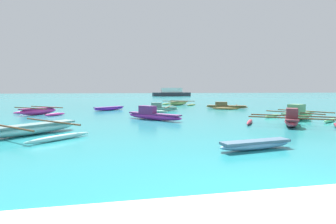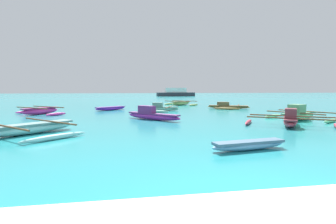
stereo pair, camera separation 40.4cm
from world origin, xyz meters
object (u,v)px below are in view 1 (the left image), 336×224
object	(u,v)px
moored_boat_1	(160,108)
moored_boat_3	(39,111)
moored_boat_0	(291,120)
moored_boat_5	(299,114)
moored_boat_8	(30,129)
moored_boat_7	(179,103)
moored_boat_4	(153,115)
distant_ferry	(171,93)
moored_boat_6	(256,144)
moored_boat_9	(109,108)
moored_boat_2	(226,106)

from	to	relation	value
moored_boat_1	moored_boat_3	xyz separation A→B (m)	(-9.26, -1.70, 0.04)
moored_boat_0	moored_boat_3	size ratio (longest dim) A/B	1.17
moored_boat_5	moored_boat_8	size ratio (longest dim) A/B	0.85
moored_boat_0	moored_boat_8	size ratio (longest dim) A/B	0.95
moored_boat_5	moored_boat_7	distance (m)	16.01
moored_boat_1	moored_boat_7	xyz separation A→B (m)	(3.39, 7.45, 0.01)
moored_boat_4	distant_ferry	world-z (taller)	distant_ferry
moored_boat_3	moored_boat_4	bearing A→B (deg)	-81.93
moored_boat_3	moored_boat_8	xyz separation A→B (m)	(2.14, -9.03, -0.03)
moored_boat_6	moored_boat_9	xyz separation A→B (m)	(-4.85, 16.17, 0.02)
moored_boat_3	moored_boat_7	world-z (taller)	moored_boat_3
moored_boat_5	moored_boat_6	world-z (taller)	moored_boat_5
moored_boat_3	moored_boat_8	distance (m)	9.29
moored_boat_2	distant_ferry	world-z (taller)	distant_ferry
moored_boat_0	moored_boat_3	xyz separation A→B (m)	(-14.22, 8.80, -0.03)
moored_boat_1	moored_boat_2	size ratio (longest dim) A/B	1.05
moored_boat_5	distant_ferry	bearing A→B (deg)	56.31
moored_boat_0	moored_boat_2	size ratio (longest dim) A/B	1.11
moored_boat_5	moored_boat_2	bearing A→B (deg)	62.90
moored_boat_5	moored_boat_6	distance (m)	9.53
moored_boat_3	moored_boat_4	distance (m)	9.08
moored_boat_1	moored_boat_8	distance (m)	12.88
moored_boat_9	distant_ferry	bearing A→B (deg)	34.87
moored_boat_0	moored_boat_2	xyz separation A→B (m)	(1.74, 12.11, -0.09)
moored_boat_4	moored_boat_6	world-z (taller)	moored_boat_4
moored_boat_6	moored_boat_2	bearing A→B (deg)	60.52
moored_boat_7	moored_boat_4	bearing A→B (deg)	-153.14
moored_boat_6	moored_boat_9	bearing A→B (deg)	97.77
moored_boat_2	distant_ferry	xyz separation A→B (m)	(3.87, 44.27, 0.69)
moored_boat_1	moored_boat_9	bearing A→B (deg)	-176.51
moored_boat_4	moored_boat_9	bearing A→B (deg)	158.43
moored_boat_6	moored_boat_8	distance (m)	8.69
moored_boat_2	moored_boat_9	size ratio (longest dim) A/B	1.50
moored_boat_0	moored_boat_8	distance (m)	12.08
moored_boat_2	moored_boat_6	world-z (taller)	moored_boat_2
moored_boat_8	moored_boat_9	bearing A→B (deg)	33.19
moored_boat_7	moored_boat_8	bearing A→B (deg)	-163.71
moored_boat_5	moored_boat_4	bearing A→B (deg)	139.20
moored_boat_1	moored_boat_5	bearing A→B (deg)	-28.37
moored_boat_7	moored_boat_9	size ratio (longest dim) A/B	1.43
moored_boat_5	moored_boat_6	xyz separation A→B (m)	(-6.69, -6.79, -0.16)
moored_boat_3	moored_boat_9	distance (m)	5.76
moored_boat_0	moored_boat_4	size ratio (longest dim) A/B	1.36
moored_boat_6	moored_boat_4	bearing A→B (deg)	94.68
distant_ferry	moored_boat_5	bearing A→B (deg)	-93.57
moored_boat_4	moored_boat_8	size ratio (longest dim) A/B	0.70
moored_boat_1	moored_boat_7	bearing A→B (deg)	85.49
moored_boat_2	moored_boat_6	distance (m)	17.61
moored_boat_2	moored_boat_3	distance (m)	16.30
moored_boat_3	moored_boat_6	world-z (taller)	moored_boat_3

